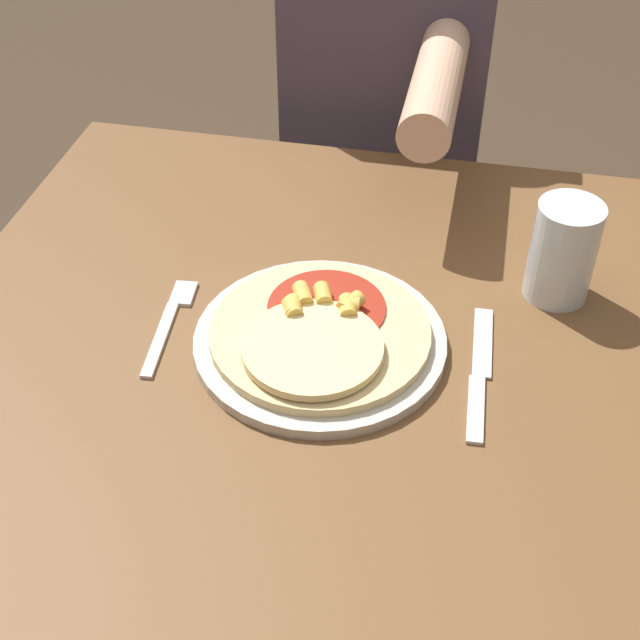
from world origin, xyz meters
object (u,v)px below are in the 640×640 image
at_px(knife, 479,374).
at_px(dining_table, 354,418).
at_px(plate, 320,341).
at_px(fork, 170,320).
at_px(pizza, 319,333).
at_px(person_diner, 387,115).
at_px(drinking_glass, 563,251).

bearing_deg(knife, dining_table, 177.17).
height_order(plate, fork, plate).
xyz_separation_m(pizza, person_diner, (-0.01, 0.65, -0.06)).
distance_m(fork, knife, 0.37).
bearing_deg(person_diner, dining_table, -84.75).
bearing_deg(dining_table, drinking_glass, 35.88).
xyz_separation_m(plate, fork, (-0.19, 0.01, -0.00)).
bearing_deg(fork, person_diner, 74.84).
distance_m(dining_table, person_diner, 0.65).
bearing_deg(plate, drinking_glass, 30.24).
relative_size(knife, person_diner, 0.18).
relative_size(plate, person_diner, 0.25).
distance_m(fork, drinking_glass, 0.48).
relative_size(pizza, person_diner, 0.21).
xyz_separation_m(dining_table, drinking_glass, (0.22, 0.16, 0.17)).
height_order(plate, person_diner, person_diner).
distance_m(pizza, drinking_glass, 0.32).
xyz_separation_m(knife, drinking_glass, (0.08, 0.17, 0.06)).
xyz_separation_m(dining_table, pizza, (-0.05, 0.00, 0.13)).
bearing_deg(pizza, knife, -2.30).
xyz_separation_m(pizza, drinking_glass, (0.27, 0.16, 0.04)).
height_order(pizza, person_diner, person_diner).
distance_m(plate, pizza, 0.02).
distance_m(pizza, knife, 0.19).
relative_size(knife, drinking_glass, 1.71).
relative_size(pizza, knife, 1.17).
distance_m(plate, person_diner, 0.64).
xyz_separation_m(fork, drinking_glass, (0.46, 0.15, 0.06)).
relative_size(dining_table, fork, 5.91).
bearing_deg(drinking_glass, plate, -149.76).
height_order(plate, pizza, pizza).
height_order(fork, knife, same).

